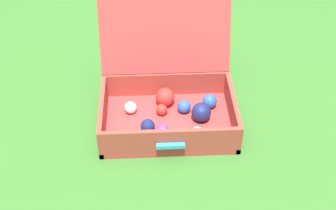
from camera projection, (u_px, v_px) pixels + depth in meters
The scene contains 2 objects.
ground_plane at pixel (156, 137), 1.90m from camera, with size 16.00×16.00×0.00m, color #336B28.
open_suitcase at pixel (169, 94), 1.94m from camera, with size 0.55×0.53×0.49m.
Camera 1 is at (-0.02, -1.36, 1.34)m, focal length 49.80 mm.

